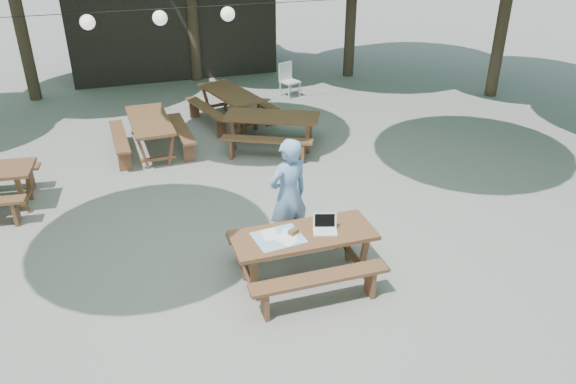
% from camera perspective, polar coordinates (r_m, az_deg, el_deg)
% --- Properties ---
extents(ground, '(80.00, 80.00, 0.00)m').
position_cam_1_polar(ground, '(9.16, -5.86, -4.60)').
color(ground, slate).
rests_on(ground, ground).
extents(pavilion, '(6.00, 3.00, 2.80)m').
position_cam_1_polar(pavilion, '(18.54, -11.93, 16.43)').
color(pavilion, black).
rests_on(pavilion, ground).
extents(main_picnic_table, '(2.00, 1.58, 0.75)m').
position_cam_1_polar(main_picnic_table, '(8.00, 1.55, -6.44)').
color(main_picnic_table, brown).
rests_on(main_picnic_table, ground).
extents(picnic_table_ne, '(2.40, 2.24, 0.75)m').
position_cam_1_polar(picnic_table_ne, '(12.22, -1.63, 6.21)').
color(picnic_table_ne, brown).
rests_on(picnic_table_ne, ground).
extents(picnic_table_far_w, '(1.66, 2.03, 0.75)m').
position_cam_1_polar(picnic_table_far_w, '(12.35, -13.73, 5.64)').
color(picnic_table_far_w, brown).
rests_on(picnic_table_far_w, ground).
extents(picnic_table_far_e, '(2.01, 2.24, 0.75)m').
position_cam_1_polar(picnic_table_far_e, '(13.80, -5.79, 8.66)').
color(picnic_table_far_e, brown).
rests_on(picnic_table_far_e, ground).
extents(woman, '(0.77, 0.62, 1.84)m').
position_cam_1_polar(woman, '(8.39, 0.03, -0.41)').
color(woman, '#729BD0').
rests_on(woman, ground).
extents(plastic_chair, '(0.57, 0.57, 0.90)m').
position_cam_1_polar(plastic_chair, '(15.67, 0.16, 10.64)').
color(plastic_chair, silver).
rests_on(plastic_chair, ground).
extents(laptop, '(0.39, 0.35, 0.24)m').
position_cam_1_polar(laptop, '(7.86, 3.77, -3.51)').
color(laptop, white).
rests_on(laptop, main_picnic_table).
extents(tabletop_clutter, '(0.71, 0.62, 0.08)m').
position_cam_1_polar(tabletop_clutter, '(7.71, -0.67, -4.53)').
color(tabletop_clutter, teal).
rests_on(tabletop_clutter, main_picnic_table).
extents(paper_lanterns, '(9.00, 0.34, 0.38)m').
position_cam_1_polar(paper_lanterns, '(13.89, -12.82, 16.88)').
color(paper_lanterns, black).
rests_on(paper_lanterns, ground).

